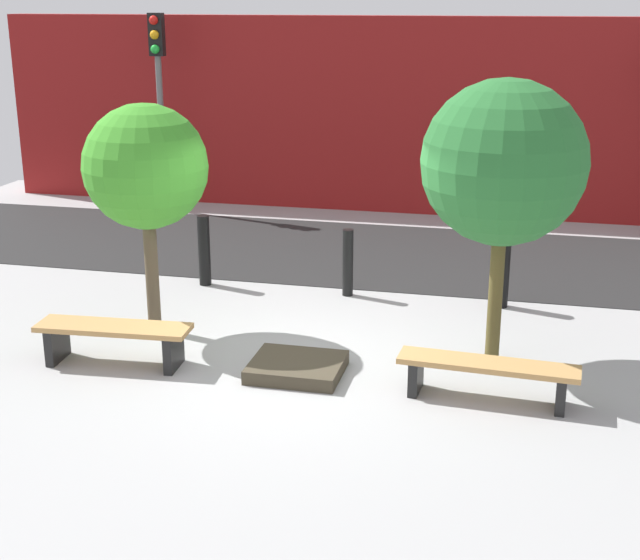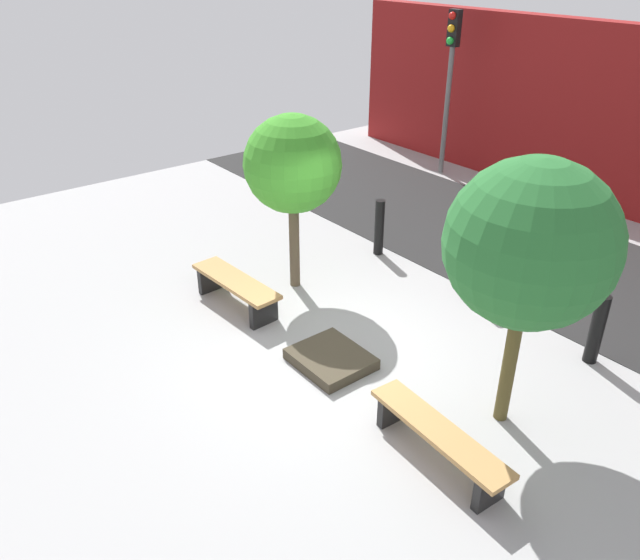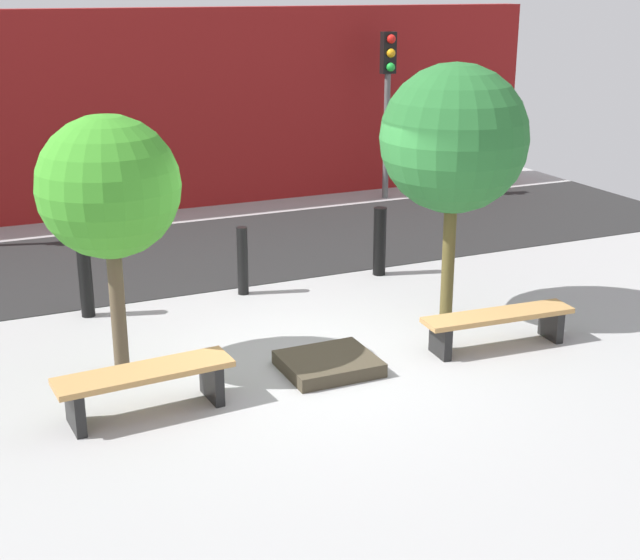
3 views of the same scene
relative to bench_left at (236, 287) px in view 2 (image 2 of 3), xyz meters
The scene contains 11 objects.
ground_plane 2.15m from the bench_left, 10.24° to the left, with size 18.00×18.00×0.00m, color #9E9E9E.
road_strip 5.60m from the bench_left, 68.02° to the left, with size 18.00×3.82×0.01m, color #242424.
bench_left is the anchor object (origin of this frame).
bench_right 4.18m from the bench_left, ahead, with size 1.88×0.51×0.43m.
planter_bed 2.12m from the bench_left, ahead, with size 1.01×0.88×0.16m, color #41392A.
tree_behind_left_bench 2.06m from the bench_left, 90.00° to the left, with size 1.50×1.50×2.83m.
tree_behind_right_bench 4.75m from the bench_left, 15.06° to the left, with size 1.82×1.82×3.21m.
bollard_far_left 3.03m from the bench_left, 90.50° to the left, with size 0.17×0.17×1.03m, color black.
bollard_left 3.68m from the bench_left, 55.32° to the left, with size 0.15×0.15×0.95m, color black.
bollard_center 5.19m from the bench_left, 35.68° to the left, with size 0.19×0.19×1.01m, color black.
traffic_light_west 8.09m from the bench_left, 108.47° to the left, with size 0.28×0.27×3.73m.
Camera 2 is at (5.32, -4.53, 5.02)m, focal length 35.00 mm.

